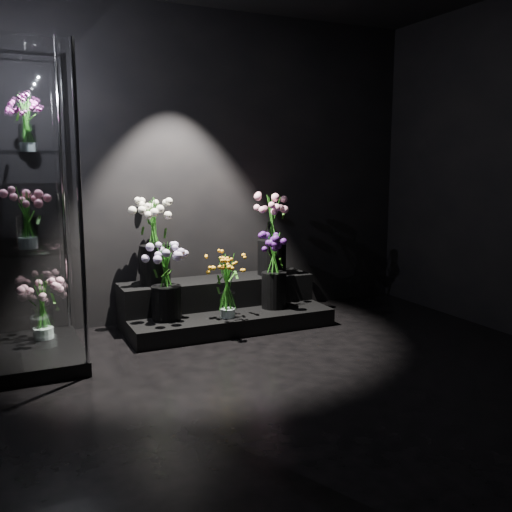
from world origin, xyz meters
TOP-DOWN VIEW (x-y plane):
  - floor at (0.00, 0.00)m, footprint 4.00×4.00m
  - wall_back at (0.00, 2.00)m, footprint 4.00×0.00m
  - display_riser at (-0.09, 1.65)m, footprint 1.78×0.79m
  - display_case at (-1.68, 1.29)m, footprint 0.60×1.00m
  - bouquet_orange_bells at (-0.17, 1.32)m, footprint 0.34×0.34m
  - bouquet_lilac at (-0.65, 1.48)m, footprint 0.37×0.37m
  - bouquet_purple at (0.33, 1.44)m, footprint 0.31×0.31m
  - bouquet_cream_roses at (-0.67, 1.76)m, footprint 0.44×0.44m
  - bouquet_pink_roses at (0.45, 1.73)m, footprint 0.41×0.41m
  - bouquet_case_pink at (-1.71, 1.11)m, footprint 0.39×0.39m
  - bouquet_case_magenta at (-1.66, 1.41)m, footprint 0.25×0.25m
  - bouquet_case_base_pink at (-1.62, 1.50)m, footprint 0.40×0.40m

SIDE VIEW (x-z plane):
  - floor at x=0.00m, z-range 0.00..0.00m
  - display_riser at x=-0.09m, z-range -0.03..0.36m
  - bouquet_case_base_pink at x=-1.62m, z-range 0.11..0.58m
  - bouquet_orange_bells at x=-0.17m, z-range 0.16..0.70m
  - bouquet_lilac at x=-0.65m, z-range 0.18..0.82m
  - bouquet_purple at x=0.33m, z-range 0.19..0.86m
  - bouquet_cream_roses at x=-0.67m, z-range 0.44..1.19m
  - bouquet_pink_roses at x=0.45m, z-range 0.45..1.20m
  - bouquet_case_pink at x=-1.71m, z-range 0.87..1.29m
  - display_case at x=-1.68m, z-range 0.00..2.21m
  - wall_back at x=0.00m, z-range -0.60..3.40m
  - bouquet_case_magenta at x=-1.66m, z-range 1.52..1.91m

